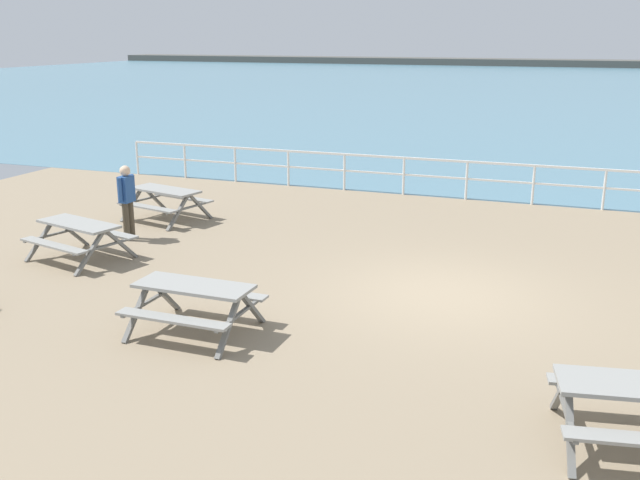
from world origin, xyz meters
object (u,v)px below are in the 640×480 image
(picnic_table_near_left, at_px, (194,296))
(visitor, at_px, (127,198))
(picnic_table_mid_centre, at_px, (165,197))
(picnic_table_near_right, at_px, (79,232))

(picnic_table_near_left, bearing_deg, visitor, 135.04)
(picnic_table_mid_centre, height_order, visitor, visitor)
(picnic_table_mid_centre, distance_m, visitor, 1.83)
(picnic_table_mid_centre, bearing_deg, picnic_table_near_right, -74.40)
(picnic_table_near_left, distance_m, picnic_table_mid_centre, 7.20)
(picnic_table_near_left, bearing_deg, picnic_table_near_right, 149.24)
(picnic_table_near_left, xyz_separation_m, picnic_table_near_right, (-4.04, 2.45, 0.00))
(picnic_table_near_right, relative_size, picnic_table_mid_centre, 1.01)
(picnic_table_near_left, height_order, picnic_table_near_right, same)
(picnic_table_near_right, height_order, visitor, visitor)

